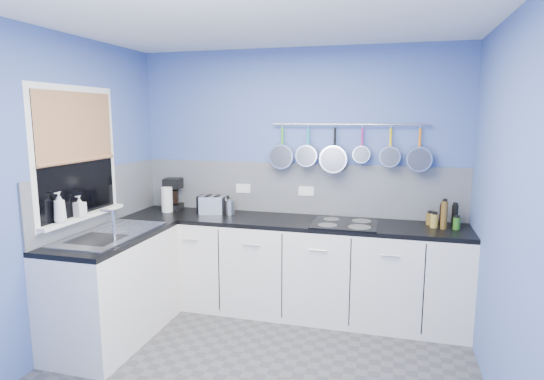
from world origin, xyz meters
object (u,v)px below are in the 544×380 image
at_px(soap_bottle_b, 80,206).
at_px(hob, 345,224).
at_px(toaster, 213,205).
at_px(soap_bottle_a, 60,207).
at_px(paper_towel, 167,200).
at_px(coffee_maker, 172,194).
at_px(canister, 230,207).

relative_size(soap_bottle_b, hob, 0.30).
xyz_separation_m(soap_bottle_b, toaster, (0.73, 1.03, -0.15)).
bearing_deg(soap_bottle_a, toaster, 59.73).
bearing_deg(paper_towel, coffee_maker, 87.81).
xyz_separation_m(coffee_maker, toaster, (0.47, -0.06, -0.07)).
xyz_separation_m(paper_towel, hob, (1.79, -0.07, -0.12)).
relative_size(soap_bottle_a, hob, 0.42).
relative_size(paper_towel, hob, 0.44).
distance_m(canister, hob, 1.15).
bearing_deg(paper_towel, canister, 4.41).
height_order(coffee_maker, canister, coffee_maker).
bearing_deg(canister, hob, -5.91).
bearing_deg(coffee_maker, soap_bottle_b, -112.58).
distance_m(toaster, hob, 1.32).
xyz_separation_m(soap_bottle_a, hob, (2.05, 1.14, -0.26)).
bearing_deg(coffee_maker, toaster, -16.29).
bearing_deg(paper_towel, toaster, 6.15).
distance_m(coffee_maker, toaster, 0.48).
bearing_deg(paper_towel, hob, -2.16).
distance_m(soap_bottle_a, canister, 1.56).
distance_m(paper_towel, coffee_maker, 0.12).
bearing_deg(soap_bottle_b, soap_bottle_a, -90.00).
xyz_separation_m(soap_bottle_b, canister, (0.91, 1.03, -0.16)).
bearing_deg(hob, paper_towel, 177.84).
distance_m(soap_bottle_a, coffee_maker, 1.34).
relative_size(soap_bottle_a, coffee_maker, 0.74).
distance_m(soap_bottle_b, canister, 1.38).
xyz_separation_m(soap_bottle_a, soap_bottle_b, (0.00, 0.23, -0.03)).
bearing_deg(soap_bottle_b, paper_towel, 75.34).
distance_m(coffee_maker, hob, 1.80).
bearing_deg(soap_bottle_b, coffee_maker, 76.56).
bearing_deg(toaster, soap_bottle_b, -143.90).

